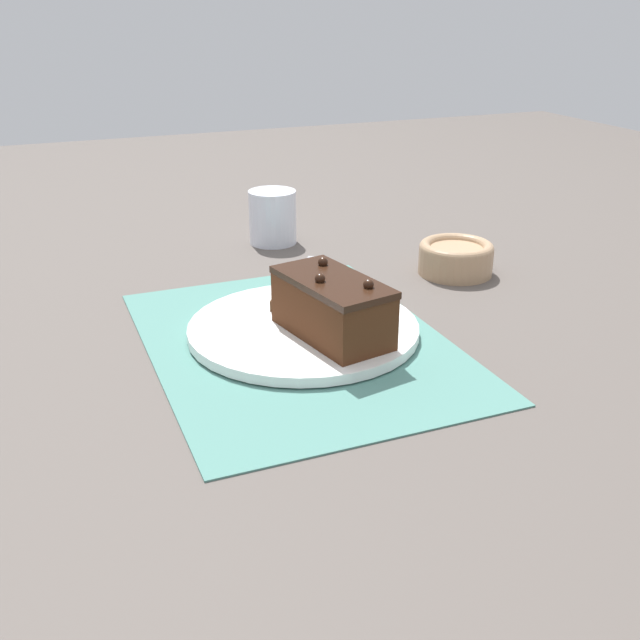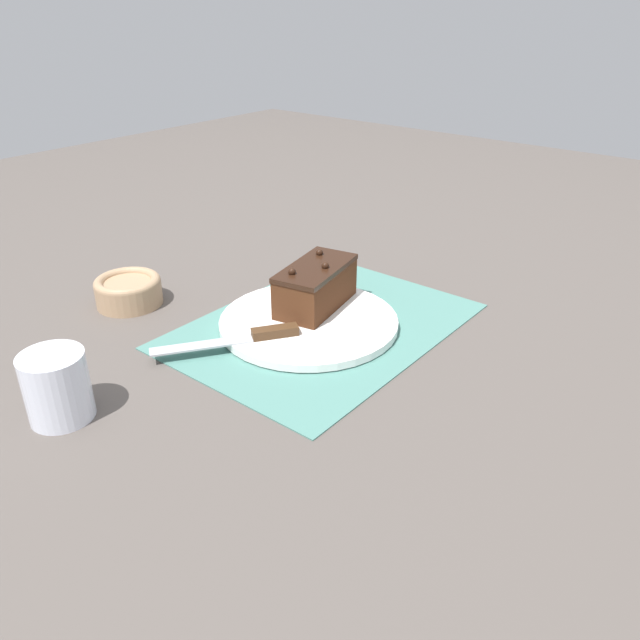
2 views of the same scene
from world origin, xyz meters
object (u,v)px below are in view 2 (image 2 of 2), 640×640
object	(u,v)px
drinking_glass	(57,387)
serving_knife	(251,336)
small_bowl	(128,290)
chocolate_cake	(316,286)
cake_plate	(309,322)

from	to	relation	value
drinking_glass	serving_knife	bearing A→B (deg)	-13.57
drinking_glass	small_bowl	xyz separation A→B (m)	(0.24, 0.20, -0.02)
chocolate_cake	small_bowl	world-z (taller)	chocolate_cake
cake_plate	chocolate_cake	world-z (taller)	chocolate_cake
cake_plate	serving_knife	distance (m)	0.11
cake_plate	chocolate_cake	bearing A→B (deg)	25.69
chocolate_cake	drinking_glass	distance (m)	0.42
cake_plate	serving_knife	size ratio (longest dim) A/B	1.47
chocolate_cake	cake_plate	bearing A→B (deg)	-154.31
cake_plate	small_bowl	bearing A→B (deg)	113.38
cake_plate	chocolate_cake	distance (m)	0.06
cake_plate	drinking_glass	distance (m)	0.38
chocolate_cake	small_bowl	distance (m)	0.32
cake_plate	chocolate_cake	xyz separation A→B (m)	(0.04, 0.02, 0.04)
drinking_glass	small_bowl	distance (m)	0.32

